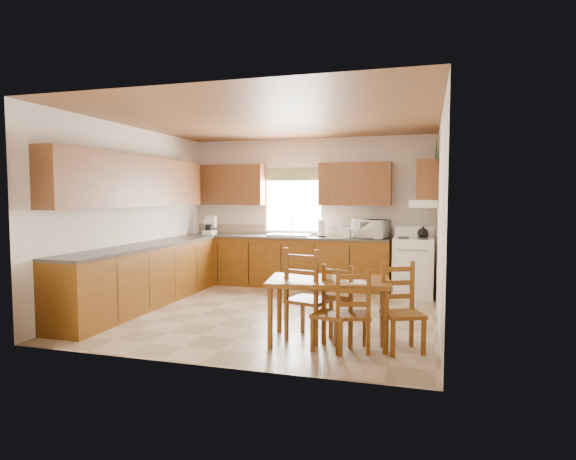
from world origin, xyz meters
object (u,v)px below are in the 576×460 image
(chair_near_right, at_px, (309,294))
(chair_near_left, at_px, (352,309))
(microwave, at_px, (371,229))
(stove, at_px, (413,268))
(chair_far_left, at_px, (332,309))
(dining_table, at_px, (329,311))
(chair_far_right, at_px, (403,308))

(chair_near_right, bearing_deg, chair_near_left, 169.03)
(microwave, xyz_separation_m, chair_near_left, (0.18, -3.29, -0.64))
(stove, bearing_deg, microwave, 158.50)
(chair_far_left, bearing_deg, stove, 88.17)
(stove, distance_m, chair_far_left, 3.16)
(dining_table, xyz_separation_m, chair_near_left, (0.29, -0.22, 0.09))
(microwave, height_order, chair_near_right, microwave)
(stove, height_order, chair_far_left, stove)
(microwave, relative_size, chair_far_left, 0.60)
(stove, distance_m, chair_far_right, 2.91)
(chair_far_right, bearing_deg, microwave, 77.53)
(dining_table, distance_m, chair_near_left, 0.37)
(stove, xyz_separation_m, chair_near_right, (-1.07, -2.75, 0.06))
(chair_near_right, relative_size, chair_far_left, 1.18)
(chair_far_right, bearing_deg, chair_near_left, 168.12)
(microwave, xyz_separation_m, dining_table, (-0.12, -3.07, -0.72))
(dining_table, bearing_deg, chair_near_left, -45.57)
(chair_near_left, bearing_deg, microwave, -101.70)
(chair_near_right, bearing_deg, dining_table, -176.18)
(microwave, height_order, chair_far_left, microwave)
(stove, bearing_deg, chair_near_left, -101.23)
(chair_near_left, xyz_separation_m, chair_far_left, (-0.20, -0.04, -0.00))
(chair_near_left, bearing_deg, chair_far_left, -3.12)
(chair_far_right, bearing_deg, chair_far_left, 167.73)
(chair_far_right, bearing_deg, stove, 64.82)
(chair_near_right, bearing_deg, chair_far_left, 152.33)
(stove, distance_m, chair_near_left, 3.07)
(chair_far_left, height_order, chair_far_right, chair_far_right)
(chair_near_left, height_order, chair_near_right, chair_near_right)
(stove, relative_size, chair_far_right, 1.01)
(chair_near_left, height_order, chair_far_right, chair_far_right)
(dining_table, relative_size, chair_near_right, 1.27)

